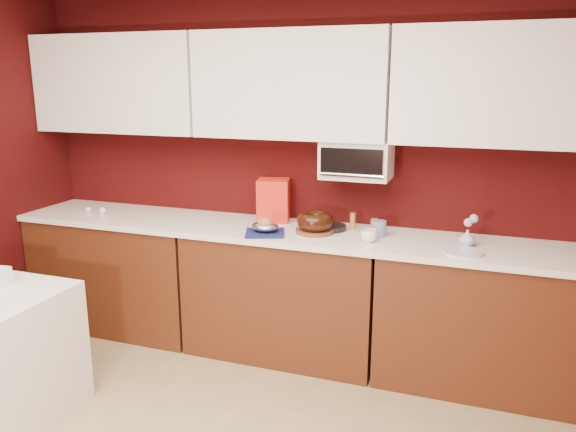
% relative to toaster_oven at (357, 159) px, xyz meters
% --- Properties ---
extents(wall_back, '(4.00, 0.02, 2.50)m').
position_rel_toaster_oven_xyz_m(wall_back, '(-0.45, 0.15, -0.12)').
color(wall_back, '#360707').
rests_on(wall_back, floor).
extents(base_cabinet_left, '(1.31, 0.58, 0.86)m').
position_rel_toaster_oven_xyz_m(base_cabinet_left, '(-1.78, -0.17, -0.95)').
color(base_cabinet_left, '#4B210F').
rests_on(base_cabinet_left, floor).
extents(base_cabinet_center, '(1.31, 0.58, 0.86)m').
position_rel_toaster_oven_xyz_m(base_cabinet_center, '(-0.45, -0.17, -0.95)').
color(base_cabinet_center, '#4B210F').
rests_on(base_cabinet_center, floor).
extents(base_cabinet_right, '(1.31, 0.58, 0.86)m').
position_rel_toaster_oven_xyz_m(base_cabinet_right, '(0.88, -0.17, -0.95)').
color(base_cabinet_right, '#4B210F').
rests_on(base_cabinet_right, floor).
extents(countertop, '(4.00, 0.62, 0.04)m').
position_rel_toaster_oven_xyz_m(countertop, '(-0.45, -0.17, -0.49)').
color(countertop, white).
rests_on(countertop, base_cabinet_center).
extents(upper_cabinet_left, '(1.31, 0.33, 0.70)m').
position_rel_toaster_oven_xyz_m(upper_cabinet_left, '(-1.78, -0.02, 0.48)').
color(upper_cabinet_left, white).
rests_on(upper_cabinet_left, wall_back).
extents(upper_cabinet_center, '(1.31, 0.33, 0.70)m').
position_rel_toaster_oven_xyz_m(upper_cabinet_center, '(-0.45, -0.02, 0.48)').
color(upper_cabinet_center, white).
rests_on(upper_cabinet_center, wall_back).
extents(upper_cabinet_right, '(1.31, 0.33, 0.70)m').
position_rel_toaster_oven_xyz_m(upper_cabinet_right, '(0.88, -0.02, 0.48)').
color(upper_cabinet_right, white).
rests_on(upper_cabinet_right, wall_back).
extents(toaster_oven, '(0.45, 0.30, 0.25)m').
position_rel_toaster_oven_xyz_m(toaster_oven, '(0.00, 0.00, 0.00)').
color(toaster_oven, white).
rests_on(toaster_oven, upper_cabinet_center).
extents(toaster_oven_door, '(0.40, 0.02, 0.18)m').
position_rel_toaster_oven_xyz_m(toaster_oven_door, '(0.00, -0.16, 0.00)').
color(toaster_oven_door, black).
rests_on(toaster_oven_door, toaster_oven).
extents(toaster_oven_handle, '(0.42, 0.02, 0.02)m').
position_rel_toaster_oven_xyz_m(toaster_oven_handle, '(0.00, -0.18, -0.07)').
color(toaster_oven_handle, silver).
rests_on(toaster_oven_handle, toaster_oven).
extents(cake_base, '(0.33, 0.33, 0.02)m').
position_rel_toaster_oven_xyz_m(cake_base, '(-0.23, -0.18, -0.46)').
color(cake_base, brown).
rests_on(cake_base, countertop).
extents(bundt_cake, '(0.28, 0.28, 0.10)m').
position_rel_toaster_oven_xyz_m(bundt_cake, '(-0.23, -0.18, -0.40)').
color(bundt_cake, black).
rests_on(bundt_cake, cake_base).
extents(navy_towel, '(0.31, 0.28, 0.02)m').
position_rel_toaster_oven_xyz_m(navy_towel, '(-0.52, -0.33, -0.47)').
color(navy_towel, '#141C4B').
rests_on(navy_towel, countertop).
extents(foil_ham_nest, '(0.21, 0.19, 0.07)m').
position_rel_toaster_oven_xyz_m(foil_ham_nest, '(-0.52, -0.33, -0.42)').
color(foil_ham_nest, silver).
rests_on(foil_ham_nest, navy_towel).
extents(roasted_ham, '(0.13, 0.12, 0.07)m').
position_rel_toaster_oven_xyz_m(roasted_ham, '(-0.52, -0.33, -0.40)').
color(roasted_ham, '#A55E4B').
rests_on(roasted_ham, foil_ham_nest).
extents(pandoro_box, '(0.26, 0.25, 0.30)m').
position_rel_toaster_oven_xyz_m(pandoro_box, '(-0.60, 0.03, -0.33)').
color(pandoro_box, red).
rests_on(pandoro_box, countertop).
extents(dark_pan, '(0.22, 0.22, 0.03)m').
position_rel_toaster_oven_xyz_m(dark_pan, '(-0.14, -0.08, -0.46)').
color(dark_pan, black).
rests_on(dark_pan, countertop).
extents(coffee_mug, '(0.12, 0.12, 0.10)m').
position_rel_toaster_oven_xyz_m(coffee_mug, '(0.15, -0.28, -0.43)').
color(coffee_mug, white).
rests_on(coffee_mug, countertop).
extents(blue_jar, '(0.11, 0.11, 0.10)m').
position_rel_toaster_oven_xyz_m(blue_jar, '(0.19, -0.13, -0.42)').
color(blue_jar, navy).
rests_on(blue_jar, countertop).
extents(flower_vase, '(0.10, 0.10, 0.12)m').
position_rel_toaster_oven_xyz_m(flower_vase, '(0.73, -0.16, -0.42)').
color(flower_vase, '#B0B2C8').
rests_on(flower_vase, countertop).
extents(flower_pink, '(0.05, 0.05, 0.05)m').
position_rel_toaster_oven_xyz_m(flower_pink, '(0.73, -0.16, -0.33)').
color(flower_pink, pink).
rests_on(flower_pink, flower_vase).
extents(flower_blue, '(0.05, 0.05, 0.05)m').
position_rel_toaster_oven_xyz_m(flower_blue, '(0.76, -0.14, -0.30)').
color(flower_blue, '#82A5D0').
rests_on(flower_blue, flower_vase).
extents(china_plate, '(0.27, 0.27, 0.01)m').
position_rel_toaster_oven_xyz_m(china_plate, '(0.72, -0.32, -0.47)').
color(china_plate, silver).
rests_on(china_plate, countertop).
extents(amber_bottle, '(0.04, 0.04, 0.11)m').
position_rel_toaster_oven_xyz_m(amber_bottle, '(-0.01, -0.01, -0.42)').
color(amber_bottle, '#8E6319').
rests_on(amber_bottle, countertop).
extents(paper_cup, '(0.06, 0.06, 0.08)m').
position_rel_toaster_oven_xyz_m(paper_cup, '(0.14, -0.01, -0.43)').
color(paper_cup, brown).
rests_on(paper_cup, countertop).
extents(egg_left, '(0.06, 0.05, 0.04)m').
position_rel_toaster_oven_xyz_m(egg_left, '(-2.03, -0.19, -0.46)').
color(egg_left, silver).
rests_on(egg_left, countertop).
extents(egg_right, '(0.07, 0.06, 0.04)m').
position_rel_toaster_oven_xyz_m(egg_right, '(-1.90, -0.19, -0.45)').
color(egg_right, white).
rests_on(egg_right, countertop).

